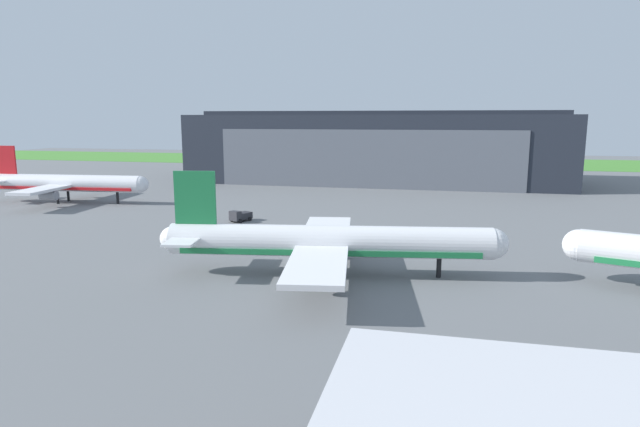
# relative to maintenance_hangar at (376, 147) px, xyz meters

# --- Properties ---
(ground_plane) EXTENTS (440.00, 440.00, 0.00)m
(ground_plane) POSITION_rel_maintenance_hangar_xyz_m (2.24, -91.62, -9.63)
(ground_plane) COLOR slate
(grass_field_strip) EXTENTS (440.00, 56.00, 0.08)m
(grass_field_strip) POSITION_rel_maintenance_hangar_xyz_m (2.24, 71.88, -9.59)
(grass_field_strip) COLOR #478A33
(grass_field_strip) RESTS_ON ground_plane
(maintenance_hangar) EXTENTS (103.92, 38.87, 20.18)m
(maintenance_hangar) POSITION_rel_maintenance_hangar_xyz_m (0.00, 0.00, 0.00)
(maintenance_hangar) COLOR #232833
(maintenance_hangar) RESTS_ON ground_plane
(airliner_near_right) EXTENTS (39.84, 32.65, 12.08)m
(airliner_near_right) POSITION_rel_maintenance_hangar_xyz_m (6.78, -97.55, -5.71)
(airliner_near_right) COLOR white
(airliner_near_right) RESTS_ON ground_plane
(airliner_far_right) EXTENTS (36.33, 29.79, 12.19)m
(airliner_far_right) POSITION_rel_maintenance_hangar_xyz_m (-59.51, -57.33, -5.48)
(airliner_far_right) COLOR silver
(airliner_far_right) RESTS_ON ground_plane
(fuel_bowser) EXTENTS (3.36, 4.53, 2.03)m
(fuel_bowser) POSITION_rel_maintenance_hangar_xyz_m (-15.36, -69.07, -8.63)
(fuel_bowser) COLOR #2D2D33
(fuel_bowser) RESTS_ON ground_plane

